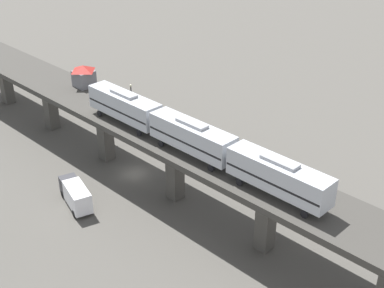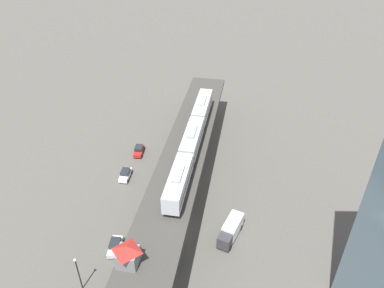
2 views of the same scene
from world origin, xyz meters
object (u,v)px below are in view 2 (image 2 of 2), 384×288
object	(u,v)px
street_car_silver	(115,246)
signal_hut	(128,254)
street_lamp	(78,271)
street_car_white	(125,174)
delivery_truck	(231,230)
subway_train	(192,139)
street_car_red	(139,150)

from	to	relation	value
street_car_silver	signal_hut	bearing A→B (deg)	116.04
street_lamp	street_car_white	bearing A→B (deg)	-94.69
street_car_silver	delivery_truck	xyz separation A→B (m)	(-19.69, -3.30, 0.82)
street_car_silver	street_lamp	world-z (taller)	street_lamp
delivery_truck	street_lamp	distance (m)	25.85
street_car_white	subway_train	bearing A→B (deg)	171.38
signal_hut	delivery_truck	bearing A→B (deg)	-139.56
subway_train	street_car_red	xyz separation A→B (m)	(12.49, -10.85, -10.49)
delivery_truck	signal_hut	bearing A→B (deg)	40.44
subway_train	street_car_white	size ratio (longest dim) A/B	8.14
subway_train	street_car_red	size ratio (longest dim) A/B	8.28
street_car_silver	street_lamp	xyz separation A→B (m)	(3.68, 7.51, 3.17)
street_car_silver	delivery_truck	world-z (taller)	delivery_truck
street_car_silver	street_car_red	xyz separation A→B (m)	(-0.13, -27.79, 0.00)
street_car_white	street_lamp	size ratio (longest dim) A/B	0.66
signal_hut	street_car_silver	distance (m)	14.40
subway_train	delivery_truck	bearing A→B (deg)	117.40
subway_train	street_car_red	world-z (taller)	subway_train
signal_hut	street_car_red	world-z (taller)	signal_hut
street_car_silver	street_car_red	distance (m)	27.79
subway_train	street_car_red	distance (m)	19.60
street_lamp	signal_hut	bearing A→B (deg)	166.45
signal_hut	street_car_white	xyz separation A→B (m)	(6.15, -28.59, -9.75)
signal_hut	street_lamp	size ratio (longest dim) A/B	0.53
street_car_silver	street_car_red	bearing A→B (deg)	-90.26
subway_train	street_car_silver	bearing A→B (deg)	53.31
street_car_red	street_car_white	bearing A→B (deg)	79.45
street_car_red	delivery_truck	xyz separation A→B (m)	(-19.56, 24.49, 0.82)
signal_hut	delivery_truck	distance (m)	21.68
delivery_truck	subway_train	bearing A→B (deg)	-62.60
signal_hut	delivery_truck	world-z (taller)	signal_hut
subway_train	street_car_white	distance (m)	17.72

